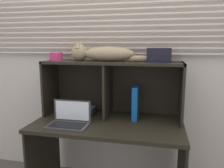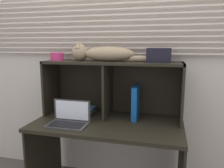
{
  "view_description": "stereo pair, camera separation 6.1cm",
  "coord_description": "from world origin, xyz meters",
  "px_view_note": "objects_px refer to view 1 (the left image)",
  "views": [
    {
      "loc": [
        0.43,
        -1.59,
        1.35
      ],
      "look_at": [
        0.0,
        0.33,
        1.0
      ],
      "focal_mm": 35.65,
      "sensor_mm": 36.0,
      "label": 1
    },
    {
      "loc": [
        0.48,
        -1.58,
        1.35
      ],
      "look_at": [
        0.0,
        0.33,
        1.0
      ],
      "focal_mm": 35.65,
      "sensor_mm": 36.0,
      "label": 2
    }
  ],
  "objects_px": {
    "laptop": "(69,120)",
    "storage_box": "(159,55)",
    "cat": "(102,53)",
    "binder_upright": "(136,102)",
    "small_basket": "(56,57)",
    "book_stack": "(84,111)"
  },
  "relations": [
    {
      "from": "cat",
      "to": "small_basket",
      "type": "xyz_separation_m",
      "value": [
        -0.44,
        0.0,
        -0.03
      ]
    },
    {
      "from": "book_stack",
      "to": "storage_box",
      "type": "distance_m",
      "value": 0.86
    },
    {
      "from": "book_stack",
      "to": "small_basket",
      "type": "bearing_deg",
      "value": -179.51
    },
    {
      "from": "cat",
      "to": "binder_upright",
      "type": "height_order",
      "value": "cat"
    },
    {
      "from": "binder_upright",
      "to": "cat",
      "type": "bearing_deg",
      "value": 180.0
    },
    {
      "from": "laptop",
      "to": "book_stack",
      "type": "xyz_separation_m",
      "value": [
        0.03,
        0.29,
        -0.01
      ]
    },
    {
      "from": "book_stack",
      "to": "small_basket",
      "type": "xyz_separation_m",
      "value": [
        -0.26,
        -0.0,
        0.51
      ]
    },
    {
      "from": "laptop",
      "to": "small_basket",
      "type": "height_order",
      "value": "small_basket"
    },
    {
      "from": "laptop",
      "to": "storage_box",
      "type": "bearing_deg",
      "value": 22.16
    },
    {
      "from": "laptop",
      "to": "small_basket",
      "type": "distance_m",
      "value": 0.63
    },
    {
      "from": "laptop",
      "to": "binder_upright",
      "type": "bearing_deg",
      "value": 29.07
    },
    {
      "from": "book_stack",
      "to": "laptop",
      "type": "bearing_deg",
      "value": -95.06
    },
    {
      "from": "storage_box",
      "to": "book_stack",
      "type": "bearing_deg",
      "value": 179.81
    },
    {
      "from": "laptop",
      "to": "small_basket",
      "type": "xyz_separation_m",
      "value": [
        -0.24,
        0.29,
        0.5
      ]
    },
    {
      "from": "binder_upright",
      "to": "book_stack",
      "type": "xyz_separation_m",
      "value": [
        -0.49,
        0.0,
        -0.12
      ]
    },
    {
      "from": "binder_upright",
      "to": "book_stack",
      "type": "bearing_deg",
      "value": 179.74
    },
    {
      "from": "binder_upright",
      "to": "book_stack",
      "type": "relative_size",
      "value": 1.34
    },
    {
      "from": "laptop",
      "to": "storage_box",
      "type": "xyz_separation_m",
      "value": [
        0.7,
        0.29,
        0.53
      ]
    },
    {
      "from": "book_stack",
      "to": "small_basket",
      "type": "relative_size",
      "value": 1.81
    },
    {
      "from": "laptop",
      "to": "binder_upright",
      "type": "xyz_separation_m",
      "value": [
        0.51,
        0.29,
        0.11
      ]
    },
    {
      "from": "cat",
      "to": "storage_box",
      "type": "distance_m",
      "value": 0.5
    },
    {
      "from": "storage_box",
      "to": "small_basket",
      "type": "bearing_deg",
      "value": 180.0
    }
  ]
}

